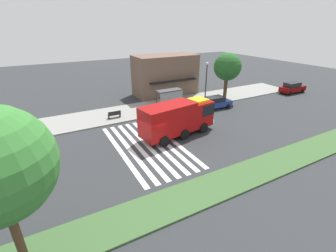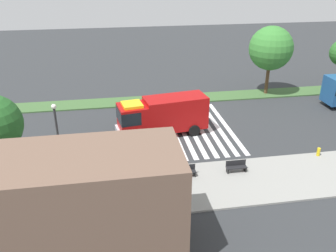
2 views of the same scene
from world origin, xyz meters
name	(u,v)px [view 1 (image 1 of 2)]	position (x,y,z in m)	size (l,w,h in m)	color
ground_plane	(151,145)	(0.00, 0.00, 0.00)	(120.00, 120.00, 0.00)	#2D3033
sidewalk	(120,114)	(0.00, 9.73, 0.07)	(60.00, 5.99, 0.14)	gray
median_strip	(200,193)	(0.00, -8.23, 0.07)	(60.00, 3.00, 0.14)	#3D6033
crosswalk	(148,146)	(-0.35, 0.00, 0.01)	(5.85, 12.12, 0.01)	silver
fire_truck	(179,117)	(3.67, 0.76, 2.03)	(8.76, 3.82, 3.61)	#A50C0C
parked_car_mid	(215,102)	(12.50, 5.54, 0.87)	(4.55, 2.16, 1.69)	navy
parked_car_east	(292,88)	(29.10, 5.54, 0.93)	(4.81, 2.08, 1.83)	#720505
bus_stop_shelter	(170,95)	(6.96, 8.50, 1.89)	(3.50, 1.40, 2.46)	#4C4C51
bench_near_shelter	(144,109)	(2.96, 8.46, 0.59)	(1.60, 0.50, 0.90)	black
bench_west_of_shelter	(114,114)	(-1.09, 8.46, 0.59)	(1.60, 0.50, 0.90)	black
street_lamp	(206,80)	(12.03, 7.33, 3.71)	(0.36, 0.36, 6.04)	#2D2D30
storefront_building	(165,75)	(9.71, 15.21, 3.20)	(9.98, 5.79, 6.40)	brown
sidewalk_tree_center	(227,67)	(16.07, 7.73, 5.10)	(4.01, 4.01, 7.02)	#513823
fire_hydrant	(48,131)	(-8.75, 7.23, 0.49)	(0.28, 0.28, 0.70)	gold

